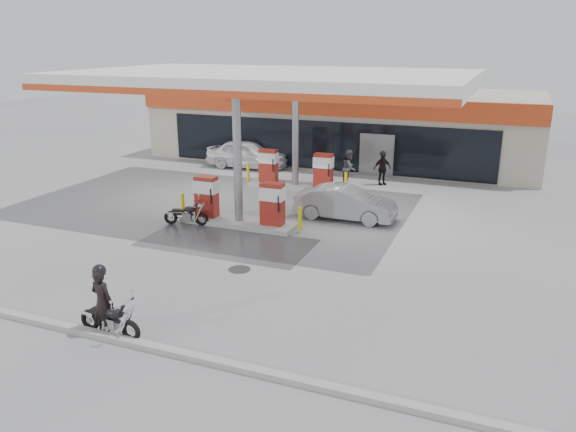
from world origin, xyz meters
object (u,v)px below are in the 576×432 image
pump_island_far (295,174)px  parked_car_left (201,144)px  main_motorcycle (111,320)px  parked_motorcycle (187,215)px  biker_main (103,302)px  sedan_white (247,154)px  pump_island_near (239,207)px  biker_walking (382,169)px  hatchback_silver (345,203)px  attendant (349,168)px

pump_island_far → parked_car_left: size_ratio=1.37×
main_motorcycle → parked_motorcycle: size_ratio=1.04×
biker_main → sedan_white: 18.65m
main_motorcycle → biker_main: bearing=-179.0°
pump_island_far → parked_motorcycle: (-1.84, -6.79, -0.31)m
pump_island_far → parked_car_left: bearing=145.4°
pump_island_near → biker_walking: 9.00m
sedan_white → biker_walking: size_ratio=2.81×
pump_island_near → biker_main: pump_island_near is taller
pump_island_near → hatchback_silver: bearing=31.5°
biker_walking → parked_motorcycle: bearing=-163.7°
pump_island_far → hatchback_silver: 5.22m
parked_motorcycle → hatchback_silver: hatchback_silver is taller
pump_island_near → main_motorcycle: bearing=-83.6°
biker_main → biker_walking: biker_main is taller
biker_main → biker_walking: 17.24m
main_motorcycle → biker_main: biker_main is taller
sedan_white → pump_island_far: bearing=-129.2°
biker_main → sedan_white: (-4.89, 17.99, -0.09)m
pump_island_far → main_motorcycle: bearing=-86.2°
pump_island_far → parked_motorcycle: pump_island_far is taller
sedan_white → biker_walking: (7.80, -1.00, 0.03)m
attendant → parked_motorcycle: bearing=152.2°
parked_motorcycle → hatchback_silver: 6.20m
main_motorcycle → parked_motorcycle: (-2.82, 8.01, -0.01)m
pump_island_far → hatchback_silver: size_ratio=1.29×
pump_island_near → attendant: bearing=73.2°
pump_island_far → biker_main: bearing=-86.9°
hatchback_silver → parked_car_left: 15.71m
pump_island_near → parked_motorcycle: size_ratio=2.95×
biker_main → parked_car_left: bearing=-59.6°
sedan_white → parked_car_left: sedan_white is taller
parked_motorcycle → sedan_white: (-2.26, 9.99, 0.37)m
parked_motorcycle → parked_car_left: size_ratio=0.46×
biker_main → parked_car_left: size_ratio=0.45×
biker_main → biker_walking: size_ratio=1.07×
main_motorcycle → hatchback_silver: hatchback_silver is taller
parked_car_left → hatchback_silver: bearing=-126.6°
pump_island_near → parked_car_left: pump_island_near is taller
parked_motorcycle → attendant: 9.21m
biker_walking → attendant: bearing=165.3°
pump_island_far → biker_walking: 4.30m
pump_island_far → biker_walking: (3.70, 2.20, 0.09)m
pump_island_far → parked_motorcycle: size_ratio=2.95×
parked_motorcycle → hatchback_silver: (5.43, 2.99, 0.26)m
sedan_white → biker_walking: bearing=-98.5°
attendant → hatchback_silver: attendant is taller
sedan_white → parked_car_left: size_ratio=1.20×
parked_motorcycle → parked_car_left: 14.51m
hatchback_silver → biker_walking: 6.00m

